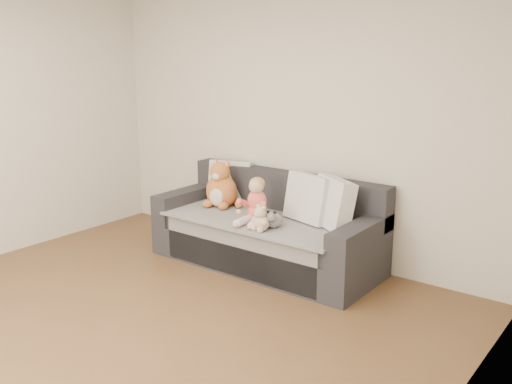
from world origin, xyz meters
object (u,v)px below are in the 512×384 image
(teddy_bear, at_px, (260,220))
(sippy_cup, at_px, (272,217))
(toddler, at_px, (255,203))
(sofa, at_px, (268,232))
(plush_cat, at_px, (221,188))

(teddy_bear, relative_size, sippy_cup, 1.86)
(teddy_bear, bearing_deg, toddler, 148.67)
(teddy_bear, bearing_deg, sofa, 130.41)
(plush_cat, distance_m, teddy_bear, 0.91)
(sofa, relative_size, plush_cat, 4.30)
(toddler, bearing_deg, teddy_bear, -58.13)
(plush_cat, height_order, teddy_bear, plush_cat)
(teddy_bear, bearing_deg, sippy_cup, 113.13)
(plush_cat, relative_size, teddy_bear, 2.13)
(sofa, xyz_separation_m, toddler, (-0.00, -0.20, 0.34))
(sippy_cup, bearing_deg, plush_cat, 167.06)
(toddler, height_order, plush_cat, plush_cat)
(toddler, xyz_separation_m, teddy_bear, (0.21, -0.21, -0.08))
(sippy_cup, bearing_deg, toddler, -169.85)
(sofa, bearing_deg, teddy_bear, -62.56)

